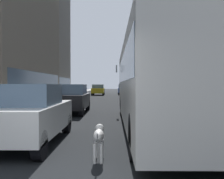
% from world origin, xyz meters
% --- Properties ---
extents(ground_plane, '(120.00, 120.00, 0.00)m').
position_xyz_m(ground_plane, '(0.00, 35.00, 0.00)').
color(ground_plane, black).
extents(sidewalk_left, '(2.40, 110.00, 0.15)m').
position_xyz_m(sidewalk_left, '(-5.70, 35.00, 0.07)').
color(sidewalk_left, gray).
rests_on(sidewalk_left, ground).
extents(sidewalk_right, '(2.40, 110.00, 0.15)m').
position_xyz_m(sidewalk_right, '(5.70, 35.00, 0.07)').
color(sidewalk_right, '#9E9991').
rests_on(sidewalk_right, ground).
extents(building_right_far, '(8.18, 21.67, 35.03)m').
position_xyz_m(building_right_far, '(11.90, 47.48, 17.50)').
color(building_right_far, '#4C515B').
rests_on(building_right_far, ground).
extents(transit_bus, '(2.78, 11.53, 3.05)m').
position_xyz_m(transit_bus, '(2.80, 6.46, 1.78)').
color(transit_bus, silver).
rests_on(transit_bus, ground).
extents(car_white_van, '(1.86, 4.03, 1.62)m').
position_xyz_m(car_white_van, '(-1.20, 3.83, 0.82)').
color(car_white_van, silver).
rests_on(car_white_van, ground).
extents(car_blue_hatchback, '(1.86, 4.37, 1.62)m').
position_xyz_m(car_blue_hatchback, '(2.80, 38.67, 0.82)').
color(car_blue_hatchback, '#4C6BB7').
rests_on(car_blue_hatchback, ground).
extents(car_yellow_taxi, '(1.86, 4.15, 1.62)m').
position_xyz_m(car_yellow_taxi, '(-1.20, 36.87, 0.82)').
color(car_yellow_taxi, yellow).
rests_on(car_yellow_taxi, ground).
extents(car_grey_wagon, '(1.75, 4.33, 1.62)m').
position_xyz_m(car_grey_wagon, '(2.80, 18.78, 0.82)').
color(car_grey_wagon, slate).
rests_on(car_grey_wagon, ground).
extents(car_black_suv, '(1.74, 4.17, 1.62)m').
position_xyz_m(car_black_suv, '(-1.20, 11.49, 0.82)').
color(car_black_suv, black).
rests_on(car_black_suv, ground).
extents(dalmatian_dog, '(0.22, 0.96, 0.72)m').
position_xyz_m(dalmatian_dog, '(0.88, 2.32, 0.51)').
color(dalmatian_dog, white).
rests_on(dalmatian_dog, ground).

